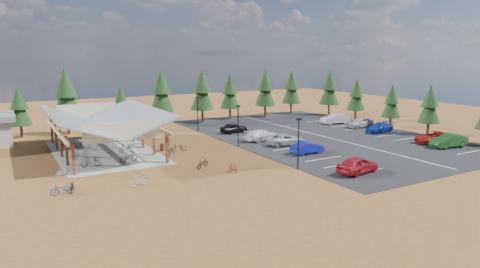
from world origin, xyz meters
TOP-DOWN VIEW (x-y plane):
  - ground at (0.00, 0.00)m, footprint 140.00×140.00m
  - asphalt_lot at (18.50, 3.00)m, footprint 27.00×44.00m
  - concrete_pad at (-10.00, 7.00)m, footprint 10.60×18.60m
  - bike_pavilion at (-10.00, 7.00)m, footprint 11.65×19.40m
  - lamp_post_0 at (5.00, -10.00)m, footprint 0.50×0.25m
  - lamp_post_1 at (5.00, 2.00)m, footprint 0.50×0.25m
  - lamp_post_2 at (5.00, 14.00)m, footprint 0.50×0.25m
  - trash_bin_0 at (-3.82, 4.51)m, footprint 0.60×0.60m
  - trash_bin_1 at (-2.41, 6.63)m, footprint 0.60×0.60m
  - pine_1 at (-17.76, 21.89)m, footprint 3.00×3.00m
  - pine_2 at (-11.78, 21.39)m, footprint 4.07×4.07m
  - pine_3 at (-4.17, 21.33)m, footprint 2.88×2.88m
  - pine_4 at (2.50, 22.31)m, footprint 3.85×3.85m
  - pine_5 at (9.23, 21.56)m, footprint 3.81×3.81m
  - pine_6 at (14.95, 22.51)m, footprint 3.39×3.39m
  - pine_7 at (21.66, 21.56)m, footprint 3.69×3.69m
  - pine_8 at (28.49, 22.96)m, footprint 3.54×3.54m
  - pine_10 at (32.20, -4.33)m, footprint 3.02×3.02m
  - pine_11 at (32.28, 2.39)m, footprint 2.88×2.88m
  - pine_12 at (33.13, 10.70)m, footprint 3.08×3.08m
  - pine_13 at (33.14, 17.53)m, footprint 3.64×3.64m
  - bike_0 at (-12.67, 0.90)m, footprint 1.91×0.71m
  - bike_1 at (-12.95, 5.19)m, footprint 1.82×0.70m
  - bike_2 at (-11.66, 10.40)m, footprint 1.86×1.10m
  - bike_3 at (-13.17, 11.36)m, footprint 1.63×0.80m
  - bike_4 at (-8.84, 0.97)m, footprint 2.01×1.05m
  - bike_5 at (-7.92, 5.55)m, footprint 1.64×0.61m
  - bike_6 at (-6.31, 7.38)m, footprint 1.66×0.83m
  - bike_7 at (-8.40, 13.81)m, footprint 1.54×0.50m
  - bike_8 at (-15.54, -6.25)m, footprint 1.05×1.96m
  - bike_9 at (-15.54, -1.24)m, footprint 1.71×1.35m
  - bike_10 at (-16.32, -6.74)m, footprint 1.94×0.77m
  - bike_11 at (-1.08, -7.74)m, footprint 0.46×1.53m
  - bike_12 at (-2.93, -4.77)m, footprint 1.92×1.57m
  - bike_13 at (-10.21, -7.41)m, footprint 1.89×1.09m
  - bike_14 at (-3.40, 2.40)m, footprint 0.70×1.73m
  - bike_15 at (-4.05, 1.69)m, footprint 0.89×1.57m
  - bike_16 at (-2.23, 3.42)m, footprint 1.88×0.99m
  - car_0 at (9.08, -13.98)m, footprint 4.98×2.67m
  - car_1 at (10.02, -5.15)m, footprint 4.21×1.67m
  - car_2 at (10.67, -0.12)m, footprint 5.12×2.68m
  - car_3 at (9.64, 3.76)m, footprint 5.23×2.80m
  - car_4 at (9.08, 10.46)m, footprint 4.20×2.02m
  - car_5 at (27.12, -11.09)m, footprint 5.08×2.11m
  - car_6 at (27.81, -8.58)m, footprint 5.57×2.97m
  - car_7 at (27.63, 0.24)m, footprint 5.12×2.70m
  - car_8 at (28.20, 4.65)m, footprint 4.69×2.07m
  - car_9 at (27.28, 9.29)m, footprint 5.06×2.34m

SIDE VIEW (x-z plane):
  - ground at x=0.00m, z-range 0.00..0.00m
  - asphalt_lot at x=18.50m, z-range 0.00..0.04m
  - concrete_pad at x=-10.00m, z-range 0.00..0.10m
  - bike_14 at x=-3.40m, z-range 0.00..0.89m
  - trash_bin_0 at x=-3.82m, z-range 0.00..0.90m
  - trash_bin_1 at x=-2.41m, z-range 0.00..0.90m
  - bike_15 at x=-4.05m, z-range 0.00..0.91m
  - bike_11 at x=-1.08m, z-range 0.00..0.91m
  - bike_16 at x=-2.23m, z-range 0.00..0.94m
  - bike_8 at x=-15.54m, z-range 0.00..0.98m
  - bike_12 at x=-2.93m, z-range 0.00..0.98m
  - bike_10 at x=-16.32m, z-range 0.00..1.00m
  - bike_6 at x=-6.31m, z-range 0.10..0.93m
  - bike_9 at x=-15.54m, z-range 0.00..1.04m
  - bike_13 at x=-10.21m, z-range 0.00..1.09m
  - bike_7 at x=-8.40m, z-range 0.10..1.02m
  - bike_2 at x=-11.66m, z-range 0.10..1.02m
  - bike_3 at x=-13.17m, z-range 0.10..1.04m
  - bike_5 at x=-7.92m, z-range 0.10..1.06m
  - bike_0 at x=-12.67m, z-range 0.10..1.10m
  - bike_4 at x=-8.84m, z-range 0.10..1.11m
  - bike_1 at x=-12.95m, z-range 0.10..1.17m
  - car_1 at x=10.02m, z-range 0.04..1.40m
  - car_2 at x=10.67m, z-range 0.04..1.41m
  - car_4 at x=9.08m, z-range 0.04..1.42m
  - car_7 at x=27.63m, z-range 0.04..1.45m
  - car_3 at x=9.64m, z-range 0.04..1.48m
  - car_6 at x=27.81m, z-range 0.04..1.53m
  - car_8 at x=28.20m, z-range 0.04..1.61m
  - car_9 at x=27.28m, z-range 0.04..1.65m
  - car_0 at x=9.08m, z-range 0.04..1.65m
  - car_5 at x=27.12m, z-range 0.04..1.67m
  - lamp_post_0 at x=5.00m, z-range 0.41..5.55m
  - lamp_post_1 at x=5.00m, z-range 0.41..5.55m
  - lamp_post_2 at x=5.00m, z-range 0.41..5.55m
  - bike_pavilion at x=-10.00m, z-range 1.34..6.31m
  - pine_11 at x=32.28m, z-range 0.74..7.44m
  - pine_3 at x=-4.17m, z-range 0.74..7.44m
  - pine_1 at x=-17.76m, z-range 0.77..7.75m
  - pine_10 at x=32.20m, z-range 0.77..7.82m
  - pine_12 at x=33.13m, z-range 0.79..7.97m
  - pine_6 at x=14.95m, z-range 0.87..8.77m
  - pine_8 at x=28.49m, z-range 0.91..9.17m
  - pine_13 at x=33.14m, z-range 0.94..9.41m
  - pine_7 at x=21.66m, z-range 0.95..9.55m
  - pine_5 at x=9.23m, z-range 0.98..9.87m
  - pine_4 at x=2.50m, z-range 0.99..9.96m
  - pine_2 at x=-11.78m, z-range 1.05..10.53m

